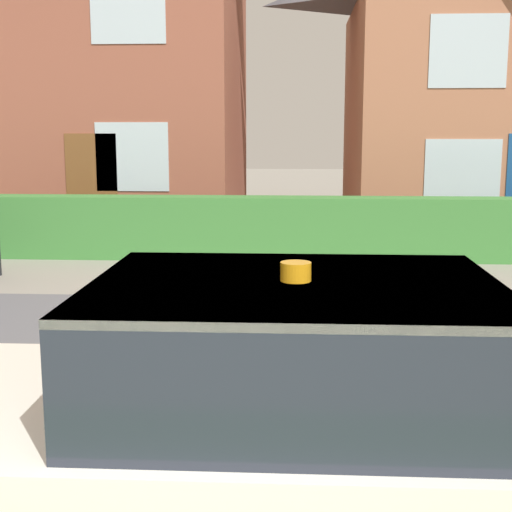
# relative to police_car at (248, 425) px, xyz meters

# --- Properties ---
(road_strip) EXTENTS (28.00, 6.95, 0.01)m
(road_strip) POSITION_rel_police_car_xyz_m (-0.19, 2.16, -0.67)
(road_strip) COLOR #5B5B60
(road_strip) RESTS_ON ground
(garden_hedge) EXTENTS (13.00, 0.62, 1.05)m
(garden_hedge) POSITION_rel_police_car_xyz_m (-0.10, 8.53, -0.15)
(garden_hedge) COLOR #3D7F38
(garden_hedge) RESTS_ON ground
(police_car) EXTENTS (4.24, 1.76, 1.50)m
(police_car) POSITION_rel_police_car_xyz_m (0.00, 0.00, 0.00)
(police_car) COLOR black
(police_car) RESTS_ON road_strip
(house_left) EXTENTS (8.27, 5.93, 7.93)m
(house_left) POSITION_rel_police_car_xyz_m (-5.08, 12.93, 3.36)
(house_left) COLOR #93513D
(house_left) RESTS_ON ground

